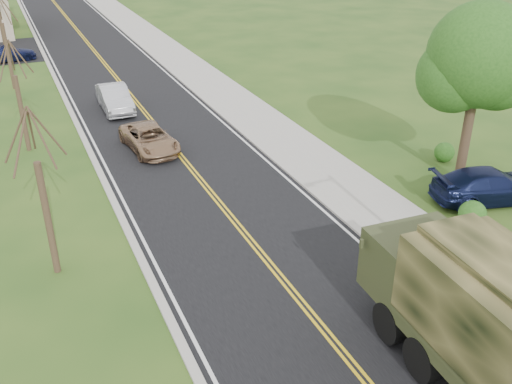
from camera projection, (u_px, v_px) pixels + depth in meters
road at (101, 59)px, 46.99m from camera, size 8.00×120.00×0.01m
curb_right at (150, 53)px, 48.47m from camera, size 0.30×120.00×0.12m
sidewalk_right at (170, 51)px, 49.11m from camera, size 3.20×120.00×0.10m
curb_left at (48, 64)px, 45.46m from camera, size 0.30×120.00×0.10m
leafy_tree at (479, 63)px, 24.10m from camera, size 4.83×4.50×8.10m
bare_tree_a at (45, 206)px, 18.87m from camera, size 1.93×2.26×6.08m
bare_tree_b at (20, 105)px, 28.69m from camera, size 1.83×2.14×5.73m
bare_tree_c at (7, 48)px, 38.31m from camera, size 2.04×2.39×6.42m
bare_tree_d at (0, 21)px, 48.16m from camera, size 1.88×2.20×5.91m
military_truck at (494, 321)px, 14.17m from camera, size 3.23×8.20×4.02m
suv_champagne at (149, 139)px, 29.54m from camera, size 2.53×4.74×1.27m
sedan_silver at (115, 99)px, 35.10m from camera, size 1.67×4.67×1.53m
pickup_navy at (490, 186)px, 24.42m from camera, size 5.43×3.17×1.48m
lot_car_navy at (7, 53)px, 46.00m from camera, size 4.63×2.41×1.28m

